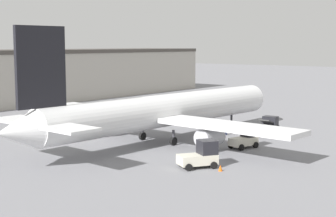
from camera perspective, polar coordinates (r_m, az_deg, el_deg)
ground_plane at (r=57.88m, az=-0.00°, el=-3.56°), size 400.00×400.00×0.00m
terminal_building at (r=96.47m, az=-17.75°, el=3.30°), size 98.83×15.26×9.76m
airplane at (r=56.55m, az=-0.73°, el=-0.29°), size 41.42×34.43×12.32m
ground_crew_worker at (r=61.64m, az=6.47°, el=-2.14°), size 0.36×0.36×1.62m
baggage_tug at (r=54.26m, az=8.56°, el=-3.27°), size 3.33×2.37×2.28m
belt_loader_truck at (r=62.28m, az=11.08°, el=-1.97°), size 2.70×2.29×2.21m
pushback_tug at (r=45.28m, az=3.64°, el=-5.20°), size 3.76×3.33×2.39m
safety_cone_near at (r=44.28m, az=5.82°, el=-6.57°), size 0.36×0.36×0.55m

